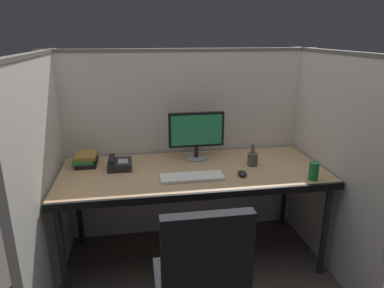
{
  "coord_description": "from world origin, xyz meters",
  "views": [
    {
      "loc": [
        -0.39,
        -1.99,
        1.68
      ],
      "look_at": [
        0.0,
        0.35,
        0.92
      ],
      "focal_mm": 32.24,
      "sensor_mm": 36.0,
      "label": 1
    }
  ],
  "objects": [
    {
      "name": "monitor_center",
      "position": [
        0.06,
        0.52,
        0.96
      ],
      "size": [
        0.43,
        0.17,
        0.37
      ],
      "color": "gray",
      "rests_on": "desk"
    },
    {
      "name": "desk_phone",
      "position": [
        -0.53,
        0.42,
        0.77
      ],
      "size": [
        0.17,
        0.19,
        0.09
      ],
      "color": "black",
      "rests_on": "desk"
    },
    {
      "name": "pen_cup",
      "position": [
        0.45,
        0.31,
        0.79
      ],
      "size": [
        0.08,
        0.08,
        0.17
      ],
      "color": "#4C4742",
      "rests_on": "desk"
    },
    {
      "name": "ground_plane",
      "position": [
        0.0,
        0.0,
        0.0
      ],
      "size": [
        8.0,
        8.0,
        0.0
      ],
      "primitive_type": "plane",
      "color": "#423D38"
    },
    {
      "name": "keyboard_main",
      "position": [
        -0.04,
        0.14,
        0.75
      ],
      "size": [
        0.43,
        0.15,
        0.02
      ],
      "primitive_type": "cube",
      "color": "silver",
      "rests_on": "desk"
    },
    {
      "name": "soda_can",
      "position": [
        0.77,
        -0.01,
        0.8
      ],
      "size": [
        0.07,
        0.07,
        0.12
      ],
      "primitive_type": "cylinder",
      "color": "#197233",
      "rests_on": "desk"
    },
    {
      "name": "book_stack",
      "position": [
        -0.78,
        0.53,
        0.78
      ],
      "size": [
        0.17,
        0.22,
        0.09
      ],
      "color": "black",
      "rests_on": "desk"
    },
    {
      "name": "cubicle_partition_right",
      "position": [
        0.99,
        0.2,
        0.79
      ],
      "size": [
        0.06,
        1.41,
        1.57
      ],
      "color": "beige",
      "rests_on": "ground"
    },
    {
      "name": "computer_mouse",
      "position": [
        0.32,
        0.13,
        0.76
      ],
      "size": [
        0.06,
        0.1,
        0.04
      ],
      "color": "black",
      "rests_on": "desk"
    },
    {
      "name": "desk",
      "position": [
        0.0,
        0.29,
        0.69
      ],
      "size": [
        1.9,
        0.8,
        0.74
      ],
      "color": "tan",
      "rests_on": "ground"
    },
    {
      "name": "cubicle_partition_left",
      "position": [
        -0.99,
        0.2,
        0.79
      ],
      "size": [
        0.06,
        1.41,
        1.57
      ],
      "color": "beige",
      "rests_on": "ground"
    },
    {
      "name": "cubicle_partition_rear",
      "position": [
        0.0,
        0.74,
        0.79
      ],
      "size": [
        2.21,
        0.06,
        1.57
      ],
      "color": "beige",
      "rests_on": "ground"
    }
  ]
}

